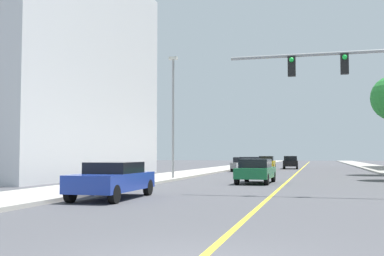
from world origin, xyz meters
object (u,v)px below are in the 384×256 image
at_px(car_green, 256,170).
at_px(car_blue, 113,179).
at_px(car_black, 291,162).
at_px(car_white, 250,165).
at_px(car_gray, 242,164).
at_px(car_yellow, 267,163).
at_px(street_lamp, 173,110).

distance_m(car_green, car_blue, 11.71).
distance_m(car_green, car_black, 30.19).
bearing_deg(car_white, car_blue, -94.15).
bearing_deg(car_gray, car_yellow, -105.63).
bearing_deg(car_blue, car_gray, -91.29).
distance_m(car_black, car_yellow, 4.85).
height_order(car_gray, car_black, car_black).
height_order(street_lamp, car_green, street_lamp).
xyz_separation_m(street_lamp, car_gray, (1.96, 17.22, -3.86)).
xyz_separation_m(car_black, car_blue, (-4.39, -41.19, -0.05)).
xyz_separation_m(car_gray, car_black, (4.18, 10.61, 0.04)).
bearing_deg(car_blue, street_lamp, -83.47).
xyz_separation_m(car_black, car_white, (-2.57, -16.53, -0.03)).
height_order(car_gray, car_green, car_gray).
bearing_deg(car_white, car_green, -80.86).
xyz_separation_m(car_green, car_blue, (-4.00, -11.01, -0.01)).
height_order(car_black, car_blue, car_black).
bearing_deg(street_lamp, car_black, 77.57).
relative_size(car_gray, car_black, 0.87).
xyz_separation_m(street_lamp, car_blue, (1.74, -13.37, -3.86)).
bearing_deg(car_green, car_white, 100.41).
bearing_deg(car_blue, car_green, -110.87).
relative_size(car_yellow, car_blue, 0.96).
height_order(car_gray, car_yellow, car_yellow).
relative_size(street_lamp, car_green, 1.82).
bearing_deg(car_black, car_blue, -98.39).
relative_size(car_black, car_blue, 0.97).
relative_size(car_green, car_blue, 0.97).
distance_m(car_gray, car_white, 6.14).
distance_m(street_lamp, car_blue, 14.02).
bearing_deg(car_black, car_yellow, -122.13).
bearing_deg(car_black, car_gray, -113.80).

